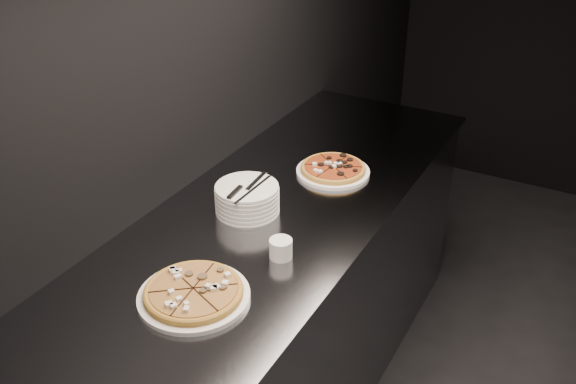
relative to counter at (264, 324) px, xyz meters
The scene contains 7 objects.
wall_left 1.01m from the counter, behind, with size 0.02×5.00×2.80m, color black.
counter is the anchor object (origin of this frame).
pizza_mushroom 0.66m from the counter, 84.16° to the right, with size 0.37×0.37×0.04m.
pizza_tomato 0.65m from the counter, 81.31° to the left, with size 0.33×0.33×0.03m.
plate_stack 0.52m from the counter, 155.90° to the left, with size 0.22×0.22×0.10m.
cutlery 0.56m from the counter, 165.77° to the left, with size 0.08×0.23×0.01m.
ramekin 0.54m from the counter, 42.94° to the right, with size 0.07×0.07×0.06m.
Camera 1 is at (-1.16, -1.57, 2.08)m, focal length 40.00 mm.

